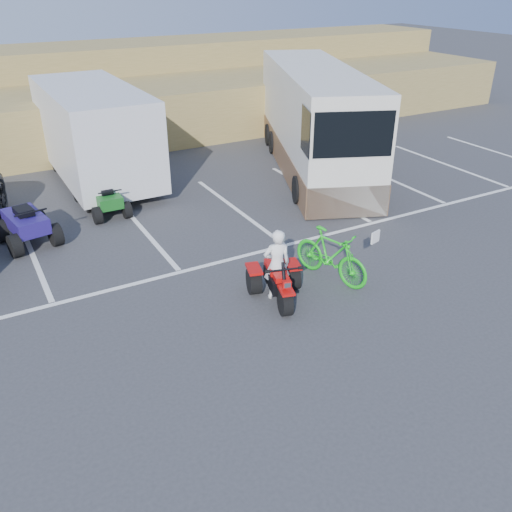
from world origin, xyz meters
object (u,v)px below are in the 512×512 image
red_trike_atv (278,300)px  rider (277,264)px  green_dirt_bike (331,255)px  rv_motorhome (314,127)px  cargo_trailer (94,131)px  quad_atv_green (109,215)px  quad_atv_blue (30,243)px

red_trike_atv → rider: size_ratio=0.97×
red_trike_atv → green_dirt_bike: bearing=24.8°
green_dirt_bike → rv_motorhome: rv_motorhome is taller
rider → green_dirt_bike: bearing=-160.9°
cargo_trailer → quad_atv_green: (-0.56, -2.93, -1.54)m
red_trike_atv → quad_atv_green: 6.20m
quad_atv_blue → rv_motorhome: bearing=-1.2°
rv_motorhome → rider: bearing=-107.0°
red_trike_atv → quad_atv_green: red_trike_atv is taller
cargo_trailer → quad_atv_blue: 4.85m
red_trike_atv → cargo_trailer: bearing=113.8°
rider → cargo_trailer: bearing=-65.8°
red_trike_atv → cargo_trailer: 9.09m
green_dirt_bike → cargo_trailer: bearing=91.3°
green_dirt_bike → quad_atv_green: size_ratio=1.43×
rider → rv_motorhome: 8.38m
red_trike_atv → rv_motorhome: bearing=67.1°
rv_motorhome → quad_atv_blue: (-9.25, -1.46, -1.38)m
cargo_trailer → quad_atv_green: bearing=-101.0°
green_dirt_bike → quad_atv_green: bearing=103.5°
red_trike_atv → rider: bearing=90.0°
red_trike_atv → cargo_trailer: (-1.22, 8.87, 1.54)m
red_trike_atv → green_dirt_bike: green_dirt_bike is taller
rv_motorhome → red_trike_atv: bearing=-106.6°
rv_motorhome → quad_atv_green: bearing=-152.3°
rider → quad_atv_green: size_ratio=1.14×
rider → green_dirt_bike: (1.37, 0.08, -0.18)m
quad_atv_blue → rider: bearing=-61.8°
green_dirt_bike → quad_atv_blue: (-5.34, 4.94, -0.56)m
rider → quad_atv_green: bearing=-56.6°
red_trike_atv → rider: 0.76m
cargo_trailer → green_dirt_bike: bearing=-73.3°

